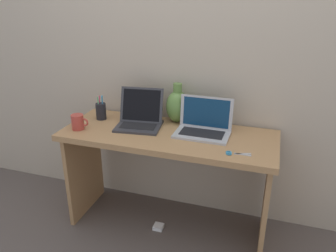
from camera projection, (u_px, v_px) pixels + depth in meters
The scene contains 10 objects.
ground_plane at pixel (168, 224), 2.51m from camera, with size 6.00×6.00×0.00m, color #564C47.
back_wall at pixel (182, 56), 2.33m from camera, with size 4.40×0.04×2.40m, color #BCAD99.
desk at pixel (168, 155), 2.29m from camera, with size 1.43×0.55×0.75m.
laptop_left at pixel (140, 116), 2.33m from camera, with size 0.33×0.29×0.25m.
laptop_right at pixel (204, 124), 2.21m from camera, with size 0.36×0.24×0.23m.
green_vase at pixel (177, 106), 2.37m from camera, with size 0.16×0.16×0.28m.
coffee_mug at pixel (78, 122), 2.27m from camera, with size 0.12×0.08×0.10m.
pen_cup at pixel (101, 111), 2.44m from camera, with size 0.07×0.07×0.18m.
scissors at pixel (234, 153), 1.94m from camera, with size 0.15×0.06×0.01m.
power_brick at pixel (158, 227), 2.46m from camera, with size 0.07×0.07×0.03m, color white.
Camera 1 is at (0.63, -1.94, 1.64)m, focal length 35.76 mm.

